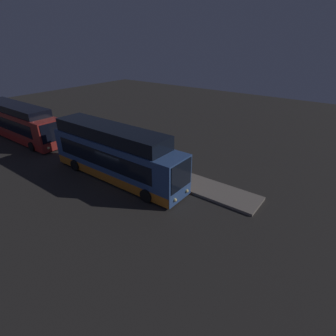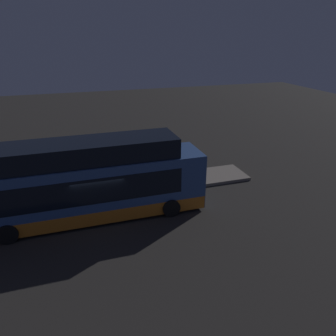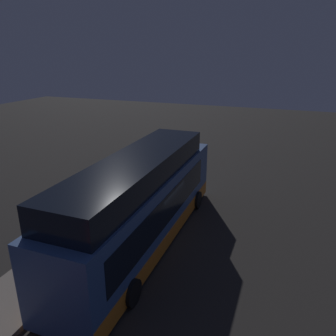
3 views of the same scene
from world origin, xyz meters
The scene contains 7 objects.
ground centered at (0.00, 0.00, 0.00)m, with size 80.00×80.00×0.00m, color #2B2826.
platform centered at (0.00, 2.82, 0.10)m, with size 20.00×2.45×0.19m.
bus_lead centered at (-0.57, 0.22, 1.84)m, with size 12.20×2.81×4.12m.
passenger_boarding centered at (2.62, 3.33, 1.15)m, with size 0.43×0.59×1.78m.
passenger_waiting centered at (2.92, 2.40, 1.21)m, with size 0.41×0.58×1.87m.
suitcase centered at (2.60, 2.76, 0.48)m, with size 0.34×0.26×0.81m.
sign_post centered at (-2.88, 2.73, 1.94)m, with size 0.10×0.81×2.79m.
Camera 2 is at (-1.10, -15.21, 8.94)m, focal length 35.00 mm.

